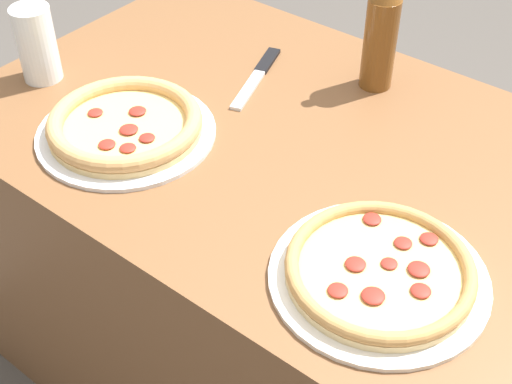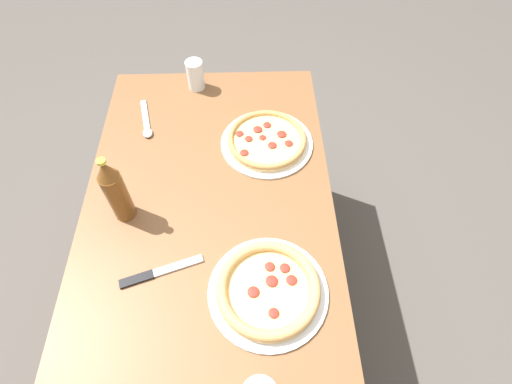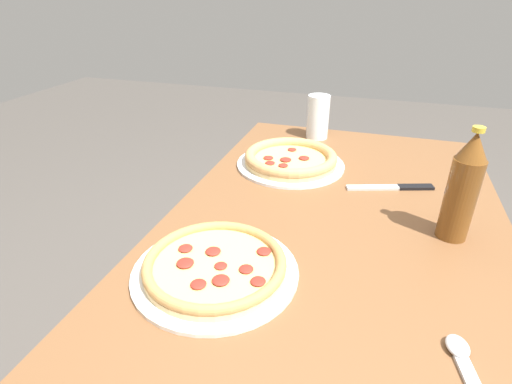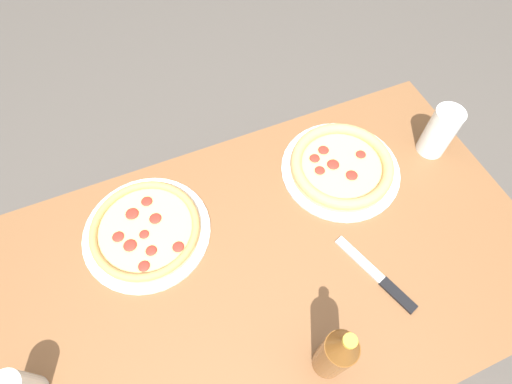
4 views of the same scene
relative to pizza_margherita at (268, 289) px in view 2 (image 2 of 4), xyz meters
name	(u,v)px [view 2 (image 2 of 4)]	position (x,y,z in m)	size (l,w,h in m)	color
ground_plane	(224,295)	(0.28, 0.17, -0.73)	(8.00, 8.00, 0.00)	#4C4742
table	(217,259)	(0.28, 0.17, -0.38)	(1.28, 0.77, 0.71)	brown
pizza_margherita	(268,289)	(0.00, 0.00, 0.00)	(0.32, 0.32, 0.04)	silver
pizza_pepperoni	(267,140)	(0.53, -0.02, 0.00)	(0.31, 0.31, 0.04)	silver
glass_iced_tea	(195,76)	(0.83, 0.23, 0.03)	(0.06, 0.06, 0.11)	white
beer_bottle	(115,190)	(0.26, 0.41, 0.10)	(0.06, 0.06, 0.25)	brown
knife	(158,272)	(0.06, 0.30, -0.02)	(0.10, 0.23, 0.01)	black
spoon	(147,125)	(0.63, 0.40, -0.01)	(0.20, 0.07, 0.02)	silver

